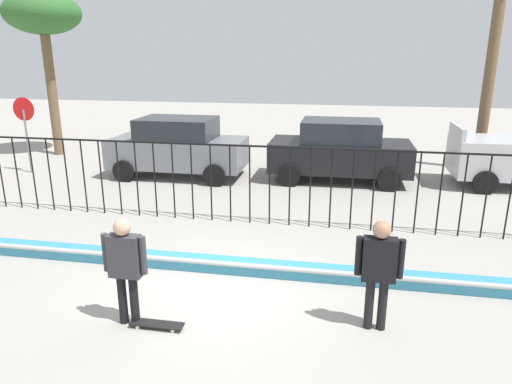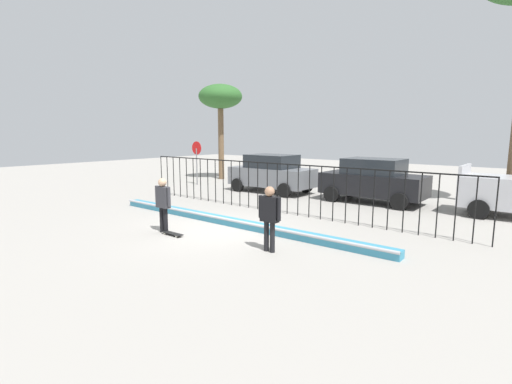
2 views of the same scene
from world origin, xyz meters
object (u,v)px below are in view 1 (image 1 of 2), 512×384
(stop_sign, at_px, (26,125))
(palm_tree_short, at_px, (43,17))
(skateboarder, at_px, (125,262))
(parked_car_gray, at_px, (178,147))
(camera_operator, at_px, (379,266))
(skateboard, at_px, (157,324))
(parked_car_black, at_px, (340,150))

(stop_sign, xyz_separation_m, palm_tree_short, (-0.81, 2.85, 3.51))
(skateboarder, xyz_separation_m, parked_car_gray, (-2.21, 8.39, -0.02))
(camera_operator, bearing_deg, stop_sign, -3.06)
(skateboard, height_order, palm_tree_short, palm_tree_short)
(skateboard, xyz_separation_m, parked_car_gray, (-2.66, 8.44, 0.91))
(camera_operator, xyz_separation_m, parked_car_gray, (-5.79, 7.86, -0.03))
(parked_car_gray, relative_size, parked_car_black, 1.00)
(camera_operator, height_order, palm_tree_short, palm_tree_short)
(skateboarder, relative_size, parked_car_gray, 0.39)
(skateboarder, height_order, palm_tree_short, palm_tree_short)
(skateboard, relative_size, parked_car_gray, 0.19)
(palm_tree_short, bearing_deg, parked_car_gray, -22.23)
(skateboard, height_order, stop_sign, stop_sign)
(parked_car_black, bearing_deg, palm_tree_short, 170.02)
(skateboarder, xyz_separation_m, skateboard, (0.44, -0.05, -0.93))
(parked_car_gray, xyz_separation_m, stop_sign, (-5.06, -0.46, 0.64))
(skateboarder, bearing_deg, parked_car_black, 42.43)
(stop_sign, bearing_deg, camera_operator, -34.34)
(stop_sign, relative_size, palm_tree_short, 0.41)
(palm_tree_short, bearing_deg, skateboard, -51.83)
(skateboarder, xyz_separation_m, palm_tree_short, (-8.08, 10.79, 4.13))
(stop_sign, bearing_deg, parked_car_gray, 5.15)
(camera_operator, bearing_deg, parked_car_gray, -22.38)
(skateboarder, distance_m, camera_operator, 3.61)
(skateboard, height_order, camera_operator, camera_operator)
(camera_operator, relative_size, parked_car_black, 0.39)
(camera_operator, distance_m, parked_car_black, 8.29)
(camera_operator, distance_m, parked_car_gray, 9.76)
(parked_car_gray, relative_size, stop_sign, 1.72)
(parked_car_gray, bearing_deg, skateboarder, -73.61)
(skateboarder, relative_size, skateboard, 2.07)
(parked_car_black, xyz_separation_m, palm_tree_short, (-11.00, 1.99, 4.16))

